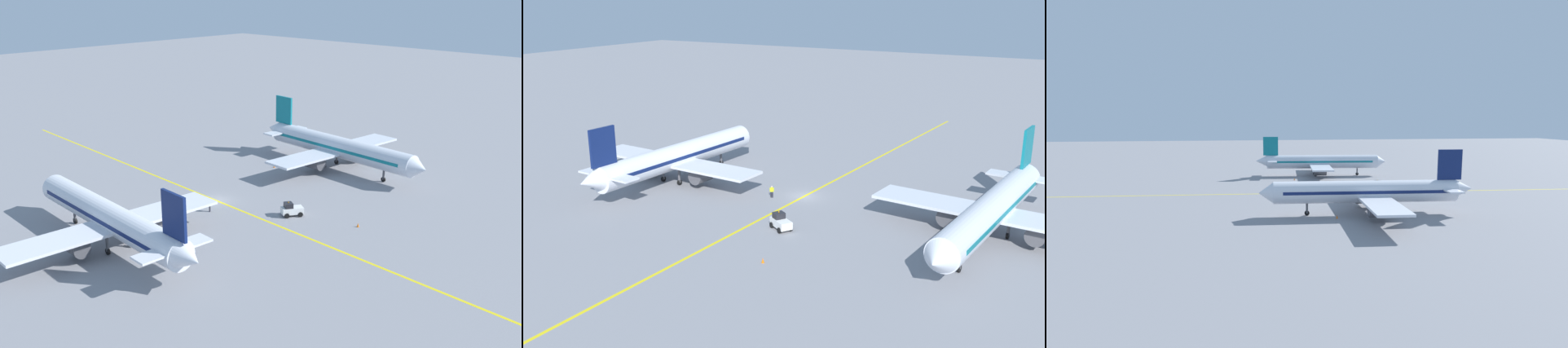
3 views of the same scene
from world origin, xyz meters
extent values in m
plane|color=gray|center=(0.00, 0.00, 0.00)|extent=(400.00, 400.00, 0.00)
cube|color=yellow|center=(0.00, 0.00, 0.00)|extent=(6.60, 119.86, 0.01)
cylinder|color=silver|center=(-19.67, -2.61, 3.80)|extent=(5.27, 30.15, 3.60)
cone|color=silver|center=(-18.76, 13.57, 3.80)|extent=(3.55, 2.59, 3.42)
cone|color=silver|center=(-20.59, -19.08, 4.10)|extent=(3.22, 3.17, 3.06)
cube|color=#0F1E51|center=(-19.67, -2.61, 3.95)|extent=(5.14, 27.16, 0.50)
cube|color=silver|center=(-19.72, -3.60, 3.08)|extent=(28.25, 6.76, 0.36)
cylinder|color=#4C4C51|center=(-24.72, -3.32, 1.83)|extent=(2.38, 3.32, 2.20)
cylinder|color=#4C4C51|center=(-14.73, -3.88, 1.83)|extent=(2.38, 3.32, 2.20)
cube|color=#0F1E51|center=(-20.45, -16.58, 8.10)|extent=(0.58, 4.01, 5.00)
cube|color=silver|center=(-20.42, -16.08, 4.20)|extent=(9.12, 2.90, 0.24)
cylinder|color=#4C4C51|center=(-19.13, 6.98, 1.40)|extent=(0.36, 0.36, 2.00)
cylinder|color=black|center=(-19.13, 6.98, 0.40)|extent=(0.32, 0.81, 0.80)
cylinder|color=#4C4C51|center=(-21.38, -4.51, 1.40)|extent=(0.36, 0.36, 2.00)
cylinder|color=black|center=(-21.38, -4.51, 0.40)|extent=(0.32, 0.81, 0.80)
cylinder|color=#4C4C51|center=(-18.18, -4.69, 1.40)|extent=(0.36, 0.36, 2.00)
cylinder|color=black|center=(-18.18, -4.69, 0.40)|extent=(0.32, 0.81, 0.80)
cylinder|color=silver|center=(25.48, -3.35, 3.80)|extent=(6.00, 30.19, 3.60)
cone|color=silver|center=(24.18, -19.50, 3.80)|extent=(3.60, 2.67, 3.42)
cone|color=silver|center=(26.81, 13.10, 4.10)|extent=(3.29, 3.24, 3.06)
cube|color=#0F727F|center=(25.48, -3.35, 3.95)|extent=(5.80, 27.21, 0.50)
cube|color=silver|center=(25.56, -2.35, 3.08)|extent=(28.33, 7.44, 0.36)
cylinder|color=#4C4C51|center=(30.55, -2.75, 1.83)|extent=(2.45, 3.37, 2.20)
cylinder|color=#4C4C51|center=(20.58, -1.95, 1.83)|extent=(2.45, 3.37, 2.20)
cube|color=#0F727F|center=(26.61, 10.61, 8.10)|extent=(0.68, 4.02, 5.00)
cube|color=silver|center=(26.57, 10.11, 4.20)|extent=(9.16, 3.12, 0.24)
cylinder|color=#4C4C51|center=(24.71, -12.92, 1.40)|extent=(0.36, 0.36, 2.00)
cylinder|color=black|center=(24.71, -12.92, 0.40)|extent=(0.34, 0.82, 0.80)
cylinder|color=#4C4C51|center=(27.24, -1.48, 1.40)|extent=(0.36, 0.36, 2.00)
cylinder|color=black|center=(27.24, -1.48, 0.40)|extent=(0.34, 0.82, 0.80)
cylinder|color=#4C4C51|center=(24.05, -1.23, 1.40)|extent=(0.36, 0.36, 2.00)
cylinder|color=black|center=(24.05, -1.23, 0.40)|extent=(0.34, 0.82, 0.80)
cube|color=white|center=(3.36, -12.05, 0.80)|extent=(3.34, 2.85, 0.90)
cube|color=black|center=(2.89, -11.76, 1.60)|extent=(1.60, 1.66, 0.70)
sphere|color=orange|center=(2.89, -11.76, 2.03)|extent=(0.16, 0.16, 0.16)
cylinder|color=black|center=(2.14, -12.18, 0.35)|extent=(0.73, 0.58, 0.70)
cylinder|color=black|center=(2.92, -10.90, 0.35)|extent=(0.73, 0.58, 0.70)
cylinder|color=black|center=(3.80, -13.20, 0.35)|extent=(0.73, 0.58, 0.70)
cylinder|color=black|center=(4.58, -11.92, 0.35)|extent=(0.73, 0.58, 0.70)
cylinder|color=#23232D|center=(-3.53, -2.64, 0.42)|extent=(0.16, 0.16, 0.85)
cylinder|color=#23232D|center=(-3.70, -2.75, 0.42)|extent=(0.16, 0.16, 0.85)
cube|color=#CCD819|center=(-3.61, -2.69, 1.15)|extent=(0.42, 0.38, 0.60)
cylinder|color=#CCD819|center=(-3.41, -2.57, 1.15)|extent=(0.10, 0.10, 0.55)
cylinder|color=#CCD819|center=(-3.82, -2.82, 1.15)|extent=(0.10, 0.10, 0.55)
sphere|color=beige|center=(-3.61, -2.69, 1.57)|extent=(0.22, 0.22, 0.22)
cone|color=orange|center=(18.11, 5.10, 0.28)|extent=(0.32, 0.32, 0.55)
cone|color=orange|center=(-21.84, 2.57, 0.28)|extent=(0.32, 0.32, 0.55)
cone|color=orange|center=(6.42, -21.01, 0.28)|extent=(0.32, 0.32, 0.55)
camera|label=1|loc=(-56.23, -63.91, 31.63)|focal=42.00mm
camera|label=2|loc=(37.62, -70.24, 27.34)|focal=42.00mm
camera|label=3|loc=(-83.02, 15.70, 15.85)|focal=28.00mm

